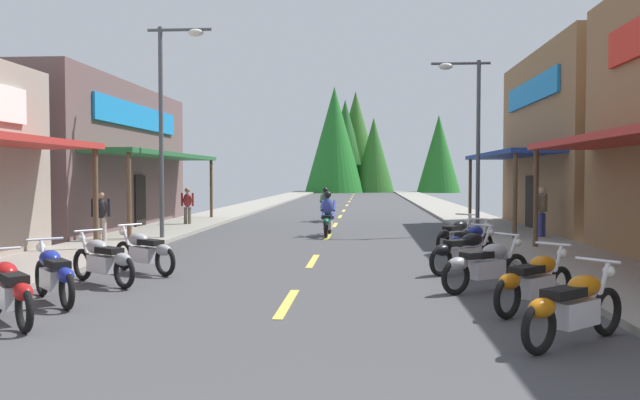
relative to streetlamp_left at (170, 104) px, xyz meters
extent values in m
cube|color=#424244|center=(4.95, 14.13, -4.43)|extent=(9.67, 94.93, 0.10)
cube|color=gray|center=(-1.28, 14.13, -4.32)|extent=(2.79, 94.93, 0.12)
cube|color=gray|center=(11.18, 14.13, -4.32)|extent=(2.79, 94.93, 0.12)
cube|color=#E0C64C|center=(4.95, -9.69, -4.37)|extent=(0.16, 2.40, 0.01)
cube|color=#E0C64C|center=(4.95, -4.49, -4.37)|extent=(0.16, 2.40, 0.01)
cube|color=#E0C64C|center=(4.95, 1.81, -4.37)|extent=(0.16, 2.40, 0.01)
cube|color=#E0C64C|center=(4.95, 6.98, -4.37)|extent=(0.16, 2.40, 0.01)
cube|color=#E0C64C|center=(4.95, 12.49, -4.37)|extent=(0.16, 2.40, 0.01)
cube|color=#E0C64C|center=(4.95, 17.90, -4.37)|extent=(0.16, 2.40, 0.01)
cube|color=#E0C64C|center=(4.95, 24.79, -4.37)|extent=(0.16, 2.40, 0.01)
cube|color=#E0C64C|center=(4.95, 31.29, -4.37)|extent=(0.16, 2.40, 0.01)
cube|color=#E0C64C|center=(4.95, 37.14, -4.37)|extent=(0.16, 2.40, 0.01)
cube|color=#E0C64C|center=(4.95, 43.58, -4.37)|extent=(0.16, 2.40, 0.01)
cube|color=#E0C64C|center=(4.95, 50.08, -4.37)|extent=(0.16, 2.40, 0.01)
cylinder|color=brown|center=(-1.07, -3.22, -2.97)|extent=(0.14, 0.14, 2.82)
cube|color=brown|center=(-5.81, 4.55, -1.55)|extent=(6.26, 12.23, 5.65)
cube|color=#236033|center=(-1.77, 4.55, -1.48)|extent=(1.80, 11.00, 0.16)
cylinder|color=brown|center=(-1.07, -0.75, -2.97)|extent=(0.14, 0.14, 2.82)
cylinder|color=brown|center=(-1.07, 9.85, -2.97)|extent=(0.14, 0.14, 2.82)
cube|color=#197FCC|center=(-2.61, 4.55, 0.03)|extent=(0.10, 8.56, 0.90)
cube|color=black|center=(-2.63, 4.55, -3.33)|extent=(0.08, 1.10, 2.10)
cylinder|color=brown|center=(10.97, -1.89, -2.97)|extent=(0.14, 0.14, 2.82)
cube|color=olive|center=(15.69, 4.94, -0.99)|extent=(6.23, 10.15, 6.78)
cube|color=navy|center=(11.67, 4.94, -1.48)|extent=(1.80, 9.13, 0.16)
cylinder|color=brown|center=(10.97, 0.57, -2.97)|extent=(0.14, 0.14, 2.82)
cylinder|color=brown|center=(10.97, 9.30, -2.97)|extent=(0.14, 0.14, 2.82)
cube|color=#197FCC|center=(12.51, 4.94, 0.91)|extent=(0.10, 7.10, 0.90)
cube|color=black|center=(12.53, 4.94, -3.33)|extent=(0.08, 1.10, 2.10)
cylinder|color=#474C51|center=(-0.29, 0.00, -0.97)|extent=(0.14, 0.14, 6.82)
cylinder|color=#474C51|center=(0.34, 0.00, 2.35)|extent=(2.06, 0.10, 0.10)
ellipsoid|color=silver|center=(0.87, 0.00, 2.25)|extent=(0.50, 0.30, 0.24)
cylinder|color=#474C51|center=(10.19, 2.78, -1.31)|extent=(0.14, 0.14, 6.14)
cylinder|color=#474C51|center=(9.56, 2.78, 1.66)|extent=(2.06, 0.10, 0.10)
ellipsoid|color=silver|center=(9.03, 2.78, 1.56)|extent=(0.50, 0.30, 0.24)
torus|color=black|center=(9.40, -11.50, -4.06)|extent=(0.55, 0.49, 0.64)
torus|color=black|center=(8.27, -12.48, -4.06)|extent=(0.55, 0.49, 0.64)
cube|color=silver|center=(8.83, -11.99, -3.98)|extent=(0.71, 0.67, 0.32)
ellipsoid|color=#BF660C|center=(8.99, -11.86, -3.66)|extent=(0.63, 0.61, 0.28)
cube|color=black|center=(8.65, -12.16, -3.70)|extent=(0.64, 0.60, 0.12)
ellipsoid|color=#BF660C|center=(8.31, -12.45, -3.83)|extent=(0.49, 0.47, 0.24)
cylinder|color=silver|center=(9.30, -11.59, -3.73)|extent=(0.32, 0.29, 0.71)
cylinder|color=silver|center=(9.21, -11.66, -3.36)|extent=(0.42, 0.48, 0.04)
sphere|color=white|center=(9.42, -11.48, -3.53)|extent=(0.16, 0.16, 0.16)
torus|color=black|center=(9.39, -9.54, -4.06)|extent=(0.53, 0.52, 0.64)
torus|color=black|center=(8.32, -10.58, -4.06)|extent=(0.53, 0.52, 0.64)
cube|color=silver|center=(8.85, -10.06, -3.98)|extent=(0.70, 0.69, 0.32)
ellipsoid|color=#BF660C|center=(9.00, -9.92, -3.66)|extent=(0.62, 0.62, 0.28)
cube|color=black|center=(8.68, -10.24, -3.70)|extent=(0.62, 0.62, 0.12)
ellipsoid|color=#BF660C|center=(8.35, -10.55, -3.83)|extent=(0.48, 0.48, 0.24)
cylinder|color=silver|center=(9.30, -9.63, -3.73)|extent=(0.31, 0.30, 0.71)
cylinder|color=silver|center=(9.21, -9.71, -3.36)|extent=(0.45, 0.46, 0.04)
sphere|color=white|center=(9.41, -9.52, -3.53)|extent=(0.16, 0.16, 0.16)
torus|color=black|center=(9.06, -7.89, -4.06)|extent=(0.58, 0.45, 0.64)
torus|color=black|center=(7.82, -8.74, -4.06)|extent=(0.58, 0.45, 0.64)
cube|color=silver|center=(8.44, -8.32, -3.98)|extent=(0.74, 0.63, 0.32)
ellipsoid|color=#99999E|center=(8.60, -8.20, -3.66)|extent=(0.64, 0.58, 0.28)
cube|color=black|center=(8.23, -8.46, -3.70)|extent=(0.65, 0.57, 0.12)
ellipsoid|color=#99999E|center=(7.86, -8.71, -3.83)|extent=(0.50, 0.45, 0.24)
cylinder|color=silver|center=(8.95, -7.96, -3.73)|extent=(0.34, 0.26, 0.71)
cylinder|color=silver|center=(8.85, -8.03, -3.36)|extent=(0.37, 0.52, 0.04)
sphere|color=white|center=(9.08, -7.87, -3.53)|extent=(0.16, 0.16, 0.16)
torus|color=black|center=(8.98, -5.71, -4.06)|extent=(0.56, 0.48, 0.64)
torus|color=black|center=(7.81, -6.65, -4.06)|extent=(0.56, 0.48, 0.64)
cube|color=silver|center=(8.40, -6.18, -3.98)|extent=(0.72, 0.66, 0.32)
ellipsoid|color=black|center=(8.55, -6.06, -3.66)|extent=(0.64, 0.60, 0.28)
cube|color=black|center=(8.20, -6.34, -3.70)|extent=(0.64, 0.59, 0.12)
ellipsoid|color=black|center=(7.85, -6.62, -3.83)|extent=(0.49, 0.46, 0.24)
cylinder|color=silver|center=(8.88, -5.79, -3.73)|extent=(0.33, 0.28, 0.71)
cylinder|color=silver|center=(8.79, -5.87, -3.36)|extent=(0.41, 0.49, 0.04)
sphere|color=white|center=(9.01, -5.69, -3.53)|extent=(0.16, 0.16, 0.16)
torus|color=black|center=(9.29, -3.68, -4.06)|extent=(0.48, 0.56, 0.64)
torus|color=black|center=(8.35, -4.85, -4.06)|extent=(0.48, 0.56, 0.64)
cube|color=silver|center=(8.82, -4.27, -3.98)|extent=(0.66, 0.72, 0.32)
ellipsoid|color=navy|center=(8.94, -4.11, -3.66)|extent=(0.60, 0.64, 0.28)
cube|color=black|center=(8.66, -4.46, -3.70)|extent=(0.59, 0.64, 0.12)
ellipsoid|color=navy|center=(8.38, -4.81, -3.83)|extent=(0.46, 0.49, 0.24)
cylinder|color=silver|center=(9.20, -3.78, -3.73)|extent=(0.28, 0.33, 0.71)
cylinder|color=silver|center=(9.13, -3.87, -3.36)|extent=(0.49, 0.41, 0.04)
sphere|color=white|center=(9.30, -3.66, -3.53)|extent=(0.16, 0.16, 0.16)
torus|color=black|center=(9.18, -1.74, -4.06)|extent=(0.46, 0.58, 0.64)
torus|color=black|center=(8.30, -2.95, -4.06)|extent=(0.46, 0.58, 0.64)
cube|color=silver|center=(8.74, -2.35, -3.98)|extent=(0.64, 0.73, 0.32)
ellipsoid|color=black|center=(8.86, -2.19, -3.66)|extent=(0.59, 0.64, 0.28)
cube|color=black|center=(8.59, -2.55, -3.70)|extent=(0.58, 0.65, 0.12)
ellipsoid|color=black|center=(8.32, -2.91, -3.83)|extent=(0.45, 0.50, 0.24)
cylinder|color=silver|center=(9.11, -1.85, -3.73)|extent=(0.27, 0.33, 0.71)
cylinder|color=silver|center=(9.04, -1.95, -3.36)|extent=(0.51, 0.39, 0.04)
sphere|color=white|center=(9.20, -1.72, -3.53)|extent=(0.16, 0.16, 0.16)
torus|color=black|center=(1.69, -11.90, -4.06)|extent=(0.52, 0.53, 0.64)
cube|color=silver|center=(1.17, -11.37, -3.98)|extent=(0.69, 0.70, 0.32)
ellipsoid|color=#A51414|center=(1.03, -11.22, -3.66)|extent=(0.62, 0.63, 0.28)
cube|color=black|center=(1.34, -11.55, -3.70)|extent=(0.62, 0.63, 0.12)
ellipsoid|color=#A51414|center=(1.65, -11.87, -3.83)|extent=(0.48, 0.48, 0.24)
torus|color=black|center=(0.59, -9.34, -4.06)|extent=(0.50, 0.55, 0.64)
torus|color=black|center=(1.58, -10.46, -4.06)|extent=(0.50, 0.55, 0.64)
cube|color=silver|center=(1.09, -9.90, -3.98)|extent=(0.67, 0.71, 0.32)
ellipsoid|color=navy|center=(0.96, -9.75, -3.66)|extent=(0.61, 0.63, 0.28)
cube|color=black|center=(1.25, -10.09, -3.70)|extent=(0.61, 0.64, 0.12)
ellipsoid|color=navy|center=(1.55, -10.43, -3.83)|extent=(0.47, 0.49, 0.24)
cylinder|color=silver|center=(0.68, -9.44, -3.73)|extent=(0.29, 0.32, 0.71)
cylinder|color=silver|center=(0.76, -9.53, -3.36)|extent=(0.48, 0.43, 0.04)
sphere|color=white|center=(0.57, -9.32, -3.53)|extent=(0.16, 0.16, 0.16)
torus|color=black|center=(0.56, -7.67, -4.06)|extent=(0.57, 0.46, 0.64)
torus|color=black|center=(1.77, -8.56, -4.06)|extent=(0.57, 0.46, 0.64)
cube|color=silver|center=(1.16, -8.11, -3.98)|extent=(0.73, 0.64, 0.32)
ellipsoid|color=#99999E|center=(1.00, -7.99, -3.66)|extent=(0.64, 0.59, 0.28)
cube|color=black|center=(1.37, -8.26, -3.70)|extent=(0.65, 0.58, 0.12)
ellipsoid|color=#99999E|center=(1.73, -8.53, -3.83)|extent=(0.50, 0.45, 0.24)
cylinder|color=silver|center=(0.67, -7.74, -3.73)|extent=(0.33, 0.27, 0.71)
cylinder|color=silver|center=(0.76, -7.81, -3.36)|extent=(0.39, 0.51, 0.04)
sphere|color=white|center=(0.54, -7.65, -3.53)|extent=(0.16, 0.16, 0.16)
torus|color=black|center=(0.84, -6.18, -4.06)|extent=(0.58, 0.45, 0.64)
torus|color=black|center=(2.06, -7.06, -4.06)|extent=(0.58, 0.45, 0.64)
cube|color=silver|center=(1.45, -6.62, -3.98)|extent=(0.73, 0.64, 0.32)
ellipsoid|color=#99999E|center=(1.29, -6.50, -3.66)|extent=(0.64, 0.59, 0.28)
cube|color=black|center=(1.66, -6.76, -3.70)|extent=(0.65, 0.58, 0.12)
ellipsoid|color=#99999E|center=(2.02, -7.03, -3.83)|extent=(0.50, 0.45, 0.24)
cylinder|color=silver|center=(0.95, -6.26, -3.73)|extent=(0.34, 0.26, 0.71)
cylinder|color=silver|center=(1.05, -6.33, -3.36)|extent=(0.38, 0.51, 0.04)
sphere|color=white|center=(0.82, -6.16, -3.53)|extent=(0.16, 0.16, 0.16)
torus|color=black|center=(4.96, 2.84, -4.06)|extent=(0.12, 0.64, 0.64)
torus|color=black|center=(4.92, 1.34, -4.06)|extent=(0.12, 0.64, 0.64)
cube|color=silver|center=(4.94, 2.09, -3.98)|extent=(0.30, 0.71, 0.32)
ellipsoid|color=#0C5933|center=(4.94, 2.29, -3.66)|extent=(0.33, 0.57, 0.28)
cube|color=black|center=(4.93, 1.84, -3.70)|extent=(0.30, 0.61, 0.12)
ellipsoid|color=#0C5933|center=(4.92, 1.39, -3.83)|extent=(0.25, 0.45, 0.24)
cylinder|color=silver|center=(4.95, 2.71, -3.73)|extent=(0.07, 0.37, 0.71)
cylinder|color=silver|center=(4.95, 2.59, -3.36)|extent=(0.60, 0.06, 0.04)
sphere|color=white|center=(4.96, 2.87, -3.53)|extent=(0.16, 0.16, 0.16)
ellipsoid|color=#333F8C|center=(4.93, 1.94, -3.33)|extent=(0.39, 0.39, 0.64)
sphere|color=black|center=(4.93, 1.99, -2.93)|extent=(0.24, 0.24, 0.24)
cylinder|color=#333F8C|center=(4.78, 2.11, -3.68)|extent=(0.15, 0.43, 0.24)
cylinder|color=#333F8C|center=(4.73, 2.24, -3.33)|extent=(0.11, 0.51, 0.40)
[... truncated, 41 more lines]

